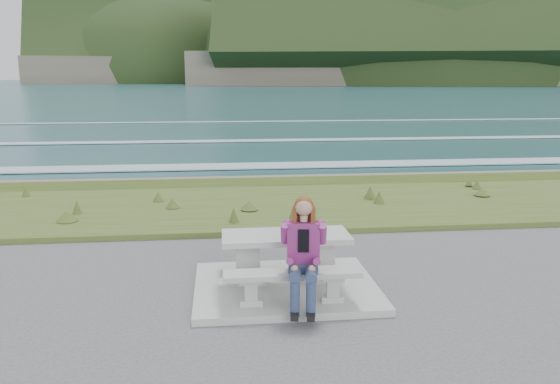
{
  "coord_description": "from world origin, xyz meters",
  "views": [
    {
      "loc": [
        -0.9,
        -7.37,
        3.03
      ],
      "look_at": [
        0.05,
        1.2,
        1.2
      ],
      "focal_mm": 35.0,
      "sensor_mm": 36.0,
      "label": 1
    }
  ],
  "objects_px": {
    "bench_seaward": "(280,246)",
    "seated_woman": "(303,268)",
    "picnic_table": "(286,245)",
    "bench_landward": "(292,278)"
  },
  "relations": [
    {
      "from": "bench_seaward",
      "to": "seated_woman",
      "type": "relative_size",
      "value": 1.25
    },
    {
      "from": "bench_landward",
      "to": "seated_woman",
      "type": "relative_size",
      "value": 1.25
    },
    {
      "from": "picnic_table",
      "to": "seated_woman",
      "type": "height_order",
      "value": "seated_woman"
    },
    {
      "from": "bench_landward",
      "to": "bench_seaward",
      "type": "height_order",
      "value": "same"
    },
    {
      "from": "picnic_table",
      "to": "bench_seaward",
      "type": "relative_size",
      "value": 1.0
    },
    {
      "from": "picnic_table",
      "to": "bench_landward",
      "type": "xyz_separation_m",
      "value": [
        0.0,
        -0.7,
        -0.23
      ]
    },
    {
      "from": "bench_seaward",
      "to": "seated_woman",
      "type": "distance_m",
      "value": 1.55
    },
    {
      "from": "bench_landward",
      "to": "bench_seaward",
      "type": "relative_size",
      "value": 1.0
    },
    {
      "from": "bench_landward",
      "to": "bench_seaward",
      "type": "xyz_separation_m",
      "value": [
        0.0,
        1.4,
        0.0
      ]
    },
    {
      "from": "bench_landward",
      "to": "seated_woman",
      "type": "distance_m",
      "value": 0.26
    }
  ]
}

